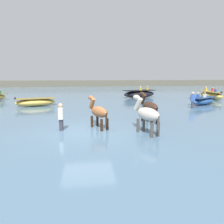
{
  "coord_description": "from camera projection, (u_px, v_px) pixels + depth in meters",
  "views": [
    {
      "loc": [
        -0.07,
        -9.56,
        2.92
      ],
      "look_at": [
        1.44,
        2.05,
        0.83
      ],
      "focal_mm": 33.22,
      "sensor_mm": 36.0,
      "label": 1
    }
  ],
  "objects": [
    {
      "name": "horse_lead_pinto",
      "position": [
        147.0,
        115.0,
        9.13
      ],
      "size": [
        0.99,
        1.83,
        2.02
      ],
      "color": "beige",
      "rests_on": "ground"
    },
    {
      "name": "boat_mid_outer",
      "position": [
        211.0,
        95.0,
        22.95
      ],
      "size": [
        1.56,
        3.88,
        1.29
      ],
      "color": "gold",
      "rests_on": "water_surface"
    },
    {
      "name": "boat_distant_east",
      "position": [
        203.0,
        101.0,
        18.46
      ],
      "size": [
        3.32,
        2.58,
        1.13
      ],
      "color": "#28518E",
      "rests_on": "water_surface"
    },
    {
      "name": "boat_near_port",
      "position": [
        36.0,
        102.0,
        17.55
      ],
      "size": [
        3.43,
        1.95,
        0.8
      ],
      "color": "gold",
      "rests_on": "water_surface"
    },
    {
      "name": "horse_trailing_chestnut",
      "position": [
        98.0,
        112.0,
        10.11
      ],
      "size": [
        1.07,
        1.69,
        1.9
      ],
      "color": "brown",
      "rests_on": "ground"
    },
    {
      "name": "person_spectator_far",
      "position": [
        61.0,
        119.0,
        9.76
      ],
      "size": [
        0.22,
        0.33,
        1.63
      ],
      "color": "#383842",
      "rests_on": "ground"
    },
    {
      "name": "ground_plane",
      "position": [
        88.0,
        137.0,
        9.86
      ],
      "size": [
        120.0,
        120.0,
        0.0
      ],
      "primitive_type": "plane",
      "color": "gray"
    },
    {
      "name": "horse_flank_dark_bay",
      "position": [
        149.0,
        107.0,
        11.39
      ],
      "size": [
        0.81,
        1.82,
        1.98
      ],
      "color": "#382319",
      "rests_on": "ground"
    },
    {
      "name": "boat_mid_channel",
      "position": [
        139.0,
        94.0,
        24.09
      ],
      "size": [
        4.26,
        2.66,
        1.34
      ],
      "color": "black",
      "rests_on": "water_surface"
    },
    {
      "name": "far_shoreline",
      "position": [
        85.0,
        84.0,
        48.26
      ],
      "size": [
        80.0,
        2.4,
        1.77
      ],
      "primitive_type": "cube",
      "color": "#605B4C",
      "rests_on": "ground"
    },
    {
      "name": "person_wading_close",
      "position": [
        193.0,
        101.0,
        16.4
      ],
      "size": [
        0.36,
        0.27,
        1.63
      ],
      "color": "#383842",
      "rests_on": "ground"
    },
    {
      "name": "water_surface",
      "position": [
        86.0,
        105.0,
        19.59
      ],
      "size": [
        90.0,
        90.0,
        0.33
      ],
      "primitive_type": "cube",
      "color": "slate",
      "rests_on": "ground"
    }
  ]
}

